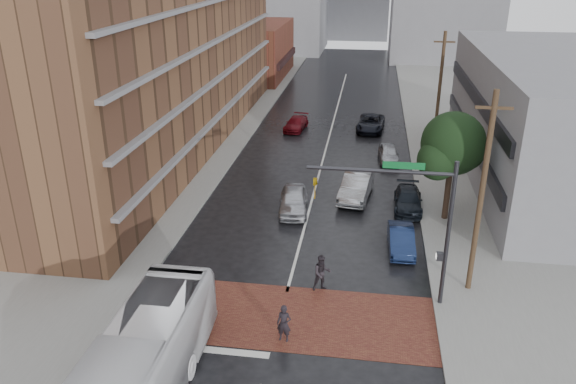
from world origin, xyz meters
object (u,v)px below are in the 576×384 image
(pedestrian_a, at_px, (284,324))
(car_parked_near, at_px, (401,240))
(transit_bus, at_px, (133,382))
(suv_travel, at_px, (371,123))
(car_travel_a, at_px, (294,200))
(car_parked_mid, at_px, (408,200))
(car_parked_far, at_px, (389,154))
(car_travel_c, at_px, (296,124))
(pedestrian_b, at_px, (322,273))
(car_travel_b, at_px, (356,186))

(pedestrian_a, xyz_separation_m, car_parked_near, (5.23, 8.88, -0.22))
(transit_bus, xyz_separation_m, suv_travel, (7.75, 37.18, -0.94))
(car_travel_a, xyz_separation_m, car_parked_mid, (7.29, 1.46, -0.13))
(car_parked_near, bearing_deg, suv_travel, 92.99)
(transit_bus, relative_size, pedestrian_a, 6.89)
(car_travel_a, bearing_deg, car_parked_far, 53.59)
(car_parked_far, bearing_deg, suv_travel, 96.45)
(car_travel_c, height_order, car_parked_near, car_parked_near)
(car_travel_a, height_order, car_parked_mid, car_travel_a)
(car_travel_c, height_order, car_parked_mid, car_parked_mid)
(transit_bus, height_order, car_travel_c, transit_bus)
(pedestrian_b, bearing_deg, suv_travel, 64.24)
(pedestrian_a, distance_m, car_travel_b, 16.06)
(car_travel_a, relative_size, car_travel_b, 0.88)
(car_travel_a, height_order, car_travel_c, car_travel_a)
(car_travel_a, distance_m, suv_travel, 19.54)
(suv_travel, height_order, car_parked_far, suv_travel)
(suv_travel, distance_m, car_parked_near, 23.26)
(car_travel_a, xyz_separation_m, suv_travel, (4.66, 18.98, -0.05))
(car_parked_near, bearing_deg, transit_bus, -126.73)
(car_travel_a, xyz_separation_m, car_parked_near, (6.65, -4.20, -0.12))
(car_travel_b, bearing_deg, car_parked_far, 81.31)
(suv_travel, bearing_deg, car_travel_a, -99.17)
(transit_bus, bearing_deg, car_travel_b, 71.45)
(pedestrian_b, bearing_deg, car_parked_mid, 44.23)
(pedestrian_a, xyz_separation_m, pedestrian_b, (1.23, 4.20, 0.08))
(suv_travel, bearing_deg, car_parked_near, -80.48)
(transit_bus, bearing_deg, suv_travel, 78.09)
(transit_bus, relative_size, car_parked_mid, 2.74)
(car_parked_mid, bearing_deg, transit_bus, -116.56)
(transit_bus, relative_size, car_travel_a, 2.65)
(car_travel_b, bearing_deg, transit_bus, -100.66)
(pedestrian_b, distance_m, car_travel_b, 11.74)
(transit_bus, xyz_separation_m, car_travel_a, (3.09, 18.20, -0.89))
(transit_bus, distance_m, car_travel_a, 18.48)
(suv_travel, bearing_deg, car_parked_mid, -76.85)
(pedestrian_a, relative_size, car_travel_b, 0.34)
(pedestrian_b, height_order, car_parked_near, pedestrian_b)
(car_parked_near, bearing_deg, pedestrian_a, -122.38)
(car_travel_b, height_order, car_parked_near, car_travel_b)
(car_parked_near, xyz_separation_m, car_parked_mid, (0.64, 5.66, -0.01))
(car_travel_a, relative_size, car_travel_c, 1.07)
(car_travel_a, bearing_deg, suv_travel, 70.21)
(transit_bus, height_order, car_travel_b, transit_bus)
(car_travel_c, distance_m, car_parked_near, 24.06)
(car_travel_b, relative_size, suv_travel, 0.99)
(car_travel_c, bearing_deg, car_parked_mid, -53.01)
(pedestrian_b, xyz_separation_m, car_travel_b, (1.25, 11.67, -0.10))
(car_parked_far, bearing_deg, car_travel_b, -110.24)
(car_parked_near, relative_size, car_parked_mid, 0.90)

